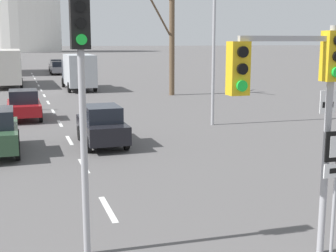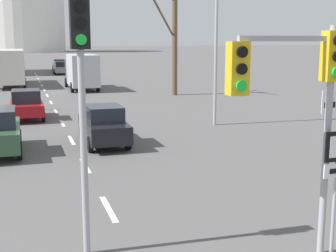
{
  "view_description": "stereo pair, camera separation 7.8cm",
  "coord_description": "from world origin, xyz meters",
  "px_view_note": "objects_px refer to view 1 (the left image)",
  "views": [
    {
      "loc": [
        -2.11,
        -3.51,
        4.33
      ],
      "look_at": [
        0.94,
        5.84,
        2.53
      ],
      "focal_mm": 50.0,
      "sensor_mm": 36.0,
      "label": 1
    },
    {
      "loc": [
        -2.03,
        -3.53,
        4.33
      ],
      "look_at": [
        0.94,
        5.84,
        2.53
      ],
      "focal_mm": 50.0,
      "sensor_mm": 36.0,
      "label": 2
    }
  ],
  "objects_px": {
    "traffic_signal_near_right": "(299,85)",
    "city_bus": "(7,65)",
    "sedan_near_right": "(58,68)",
    "street_lamp_right": "(207,12)",
    "speed_limit_sign": "(327,116)",
    "sedan_near_left": "(102,125)",
    "delivery_truck": "(78,71)",
    "sedan_far_left": "(24,104)",
    "traffic_signal_centre_tall": "(82,77)",
    "sedan_far_right": "(56,65)"
  },
  "relations": [
    {
      "from": "sedan_near_left",
      "to": "sedan_near_right",
      "type": "height_order",
      "value": "sedan_near_right"
    },
    {
      "from": "street_lamp_right",
      "to": "sedan_near_right",
      "type": "relative_size",
      "value": 2.06
    },
    {
      "from": "street_lamp_right",
      "to": "city_bus",
      "type": "height_order",
      "value": "street_lamp_right"
    },
    {
      "from": "traffic_signal_centre_tall",
      "to": "sedan_far_left",
      "type": "distance_m",
      "value": 18.13
    },
    {
      "from": "sedan_near_left",
      "to": "sedan_near_right",
      "type": "relative_size",
      "value": 0.87
    },
    {
      "from": "traffic_signal_centre_tall",
      "to": "street_lamp_right",
      "type": "bearing_deg",
      "value": 58.43
    },
    {
      "from": "sedan_far_right",
      "to": "delivery_truck",
      "type": "xyz_separation_m",
      "value": [
        -0.18,
        -26.61,
        0.83
      ]
    },
    {
      "from": "traffic_signal_centre_tall",
      "to": "sedan_near_right",
      "type": "height_order",
      "value": "traffic_signal_centre_tall"
    },
    {
      "from": "traffic_signal_centre_tall",
      "to": "sedan_far_right",
      "type": "relative_size",
      "value": 1.21
    },
    {
      "from": "speed_limit_sign",
      "to": "sedan_near_right",
      "type": "distance_m",
      "value": 49.84
    },
    {
      "from": "traffic_signal_near_right",
      "to": "speed_limit_sign",
      "type": "height_order",
      "value": "traffic_signal_near_right"
    },
    {
      "from": "traffic_signal_centre_tall",
      "to": "city_bus",
      "type": "xyz_separation_m",
      "value": [
        -1.94,
        39.32,
        -1.59
      ]
    },
    {
      "from": "sedan_far_right",
      "to": "sedan_near_left",
      "type": "bearing_deg",
      "value": -92.55
    },
    {
      "from": "sedan_near_left",
      "to": "sedan_far_left",
      "type": "bearing_deg",
      "value": 111.03
    },
    {
      "from": "sedan_near_right",
      "to": "sedan_far_right",
      "type": "bearing_deg",
      "value": 87.5
    },
    {
      "from": "speed_limit_sign",
      "to": "sedan_far_right",
      "type": "relative_size",
      "value": 0.64
    },
    {
      "from": "speed_limit_sign",
      "to": "street_lamp_right",
      "type": "xyz_separation_m",
      "value": [
        -0.48,
        9.27,
        3.85
      ]
    },
    {
      "from": "city_bus",
      "to": "sedan_far_left",
      "type": "bearing_deg",
      "value": -87.12
    },
    {
      "from": "speed_limit_sign",
      "to": "city_bus",
      "type": "height_order",
      "value": "city_bus"
    },
    {
      "from": "speed_limit_sign",
      "to": "delivery_truck",
      "type": "relative_size",
      "value": 0.39
    },
    {
      "from": "sedan_near_left",
      "to": "street_lamp_right",
      "type": "bearing_deg",
      "value": 26.68
    },
    {
      "from": "speed_limit_sign",
      "to": "street_lamp_right",
      "type": "distance_m",
      "value": 10.05
    },
    {
      "from": "sedan_near_right",
      "to": "street_lamp_right",
      "type": "bearing_deg",
      "value": -84.37
    },
    {
      "from": "speed_limit_sign",
      "to": "sedan_near_left",
      "type": "bearing_deg",
      "value": 135.43
    },
    {
      "from": "speed_limit_sign",
      "to": "sedan_near_left",
      "type": "height_order",
      "value": "speed_limit_sign"
    },
    {
      "from": "traffic_signal_near_right",
      "to": "city_bus",
      "type": "distance_m",
      "value": 41.21
    },
    {
      "from": "traffic_signal_near_right",
      "to": "delivery_truck",
      "type": "height_order",
      "value": "traffic_signal_near_right"
    },
    {
      "from": "traffic_signal_centre_tall",
      "to": "delivery_truck",
      "type": "relative_size",
      "value": 0.73
    },
    {
      "from": "street_lamp_right",
      "to": "sedan_far_left",
      "type": "relative_size",
      "value": 2.4
    },
    {
      "from": "sedan_far_left",
      "to": "street_lamp_right",
      "type": "bearing_deg",
      "value": -28.32
    },
    {
      "from": "sedan_near_right",
      "to": "sedan_far_left",
      "type": "xyz_separation_m",
      "value": [
        -4.92,
        -35.56,
        -0.02
      ]
    },
    {
      "from": "sedan_near_right",
      "to": "sedan_far_right",
      "type": "height_order",
      "value": "sedan_far_right"
    },
    {
      "from": "traffic_signal_near_right",
      "to": "city_bus",
      "type": "relative_size",
      "value": 0.43
    },
    {
      "from": "sedan_far_right",
      "to": "delivery_truck",
      "type": "relative_size",
      "value": 0.6
    },
    {
      "from": "speed_limit_sign",
      "to": "sedan_far_left",
      "type": "height_order",
      "value": "speed_limit_sign"
    },
    {
      "from": "sedan_near_right",
      "to": "delivery_truck",
      "type": "height_order",
      "value": "delivery_truck"
    },
    {
      "from": "traffic_signal_near_right",
      "to": "sedan_far_left",
      "type": "xyz_separation_m",
      "value": [
        -4.74,
        19.33,
        -2.66
      ]
    },
    {
      "from": "delivery_truck",
      "to": "speed_limit_sign",
      "type": "bearing_deg",
      "value": -81.59
    },
    {
      "from": "speed_limit_sign",
      "to": "city_bus",
      "type": "relative_size",
      "value": 0.26
    },
    {
      "from": "sedan_near_right",
      "to": "sedan_far_left",
      "type": "height_order",
      "value": "sedan_near_right"
    },
    {
      "from": "sedan_near_left",
      "to": "sedan_far_right",
      "type": "relative_size",
      "value": 0.92
    },
    {
      "from": "sedan_far_left",
      "to": "delivery_truck",
      "type": "height_order",
      "value": "delivery_truck"
    },
    {
      "from": "street_lamp_right",
      "to": "sedan_far_right",
      "type": "bearing_deg",
      "value": 94.51
    },
    {
      "from": "sedan_near_right",
      "to": "delivery_truck",
      "type": "bearing_deg",
      "value": -89.71
    },
    {
      "from": "sedan_near_right",
      "to": "sedan_far_left",
      "type": "bearing_deg",
      "value": -97.88
    },
    {
      "from": "sedan_near_left",
      "to": "traffic_signal_near_right",
      "type": "bearing_deg",
      "value": -81.4
    },
    {
      "from": "traffic_signal_near_right",
      "to": "street_lamp_right",
      "type": "distance_m",
      "value": 15.29
    },
    {
      "from": "sedan_far_left",
      "to": "city_bus",
      "type": "distance_m",
      "value": 21.5
    },
    {
      "from": "sedan_far_right",
      "to": "delivery_truck",
      "type": "height_order",
      "value": "delivery_truck"
    },
    {
      "from": "street_lamp_right",
      "to": "sedan_near_left",
      "type": "distance_m",
      "value": 8.24
    }
  ]
}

